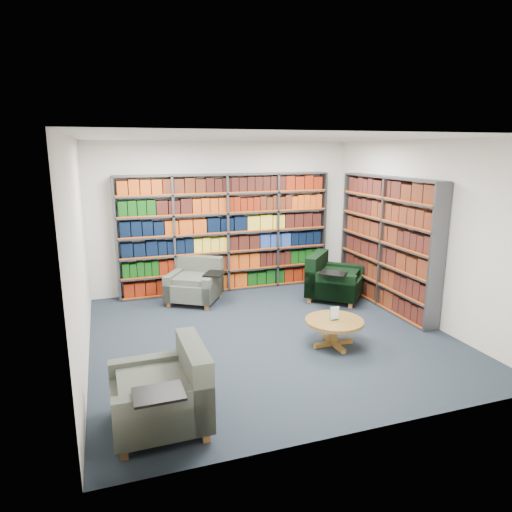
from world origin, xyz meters
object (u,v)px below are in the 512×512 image
object	(u,v)px
chair_green_right	(330,281)
chair_teal_left	(196,284)
chair_teal_front	(168,395)
coffee_table	(334,325)

from	to	relation	value
chair_green_right	chair_teal_left	bearing A→B (deg)	164.00
chair_teal_left	chair_green_right	bearing A→B (deg)	-16.00
chair_teal_left	chair_teal_front	bearing A→B (deg)	-105.38
chair_teal_front	coffee_table	xyz separation A→B (m)	(2.42, 1.15, -0.03)
coffee_table	chair_teal_front	bearing A→B (deg)	-154.57
chair_teal_front	coffee_table	size ratio (longest dim) A/B	1.32
chair_green_right	chair_teal_front	size ratio (longest dim) A/B	1.19
chair_green_right	chair_teal_front	bearing A→B (deg)	-138.01
chair_green_right	chair_teal_front	world-z (taller)	chair_teal_front
chair_teal_left	chair_teal_front	world-z (taller)	chair_teal_front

